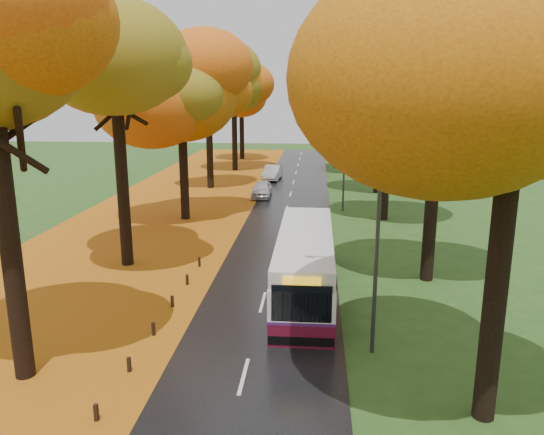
# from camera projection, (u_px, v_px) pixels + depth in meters

# --- Properties ---
(road) EXTENTS (6.50, 90.00, 0.04)m
(road) POSITION_uv_depth(u_px,v_px,m) (282.00, 226.00, 35.12)
(road) COLOR black
(road) RESTS_ON ground
(centre_line) EXTENTS (0.12, 90.00, 0.01)m
(centre_line) POSITION_uv_depth(u_px,v_px,m) (282.00, 226.00, 35.11)
(centre_line) COLOR silver
(centre_line) RESTS_ON road
(leaf_verge) EXTENTS (12.00, 90.00, 0.02)m
(leaf_verge) POSITION_uv_depth(u_px,v_px,m) (150.00, 223.00, 35.85)
(leaf_verge) COLOR #90420D
(leaf_verge) RESTS_ON ground
(leaf_drift) EXTENTS (0.90, 90.00, 0.01)m
(leaf_drift) POSITION_uv_depth(u_px,v_px,m) (237.00, 225.00, 35.36)
(leaf_drift) COLOR #B97113
(leaf_drift) RESTS_ON road
(trees_left) EXTENTS (9.20, 74.00, 13.88)m
(trees_left) POSITION_uv_depth(u_px,v_px,m) (178.00, 79.00, 35.45)
(trees_left) COLOR black
(trees_left) RESTS_ON ground
(trees_right) EXTENTS (9.30, 74.20, 13.96)m
(trees_right) POSITION_uv_depth(u_px,v_px,m) (396.00, 76.00, 34.11)
(trees_right) COLOR black
(trees_right) RESTS_ON ground
(bollard_row) EXTENTS (0.11, 23.51, 0.52)m
(bollard_row) POSITION_uv_depth(u_px,v_px,m) (114.00, 387.00, 15.70)
(bollard_row) COLOR black
(bollard_row) RESTS_ON ground
(streetlamp_near) EXTENTS (2.45, 0.18, 8.00)m
(streetlamp_near) POSITION_uv_depth(u_px,v_px,m) (370.00, 220.00, 17.23)
(streetlamp_near) COLOR #333538
(streetlamp_near) RESTS_ON ground
(streetlamp_mid) EXTENTS (2.45, 0.18, 8.00)m
(streetlamp_mid) POSITION_uv_depth(u_px,v_px,m) (341.00, 148.00, 38.53)
(streetlamp_mid) COLOR #333538
(streetlamp_mid) RESTS_ON ground
(streetlamp_far) EXTENTS (2.45, 0.18, 8.00)m
(streetlamp_far) POSITION_uv_depth(u_px,v_px,m) (333.00, 127.00, 59.83)
(streetlamp_far) COLOR #333538
(streetlamp_far) RESTS_ON ground
(bus) EXTENTS (2.41, 10.44, 2.75)m
(bus) POSITION_uv_depth(u_px,v_px,m) (305.00, 262.00, 23.17)
(bus) COLOR #560D1F
(bus) RESTS_ON road
(car_white) EXTENTS (1.63, 3.94, 1.33)m
(car_white) POSITION_uv_depth(u_px,v_px,m) (262.00, 189.00, 44.26)
(car_white) COLOR silver
(car_white) RESTS_ON road
(car_silver) EXTENTS (1.90, 4.45, 1.43)m
(car_silver) POSITION_uv_depth(u_px,v_px,m) (273.00, 172.00, 52.86)
(car_silver) COLOR #A6A9AE
(car_silver) RESTS_ON road
(car_dark) EXTENTS (1.86, 3.99, 1.13)m
(car_dark) POSITION_uv_depth(u_px,v_px,m) (273.00, 172.00, 54.37)
(car_dark) COLOR black
(car_dark) RESTS_ON road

